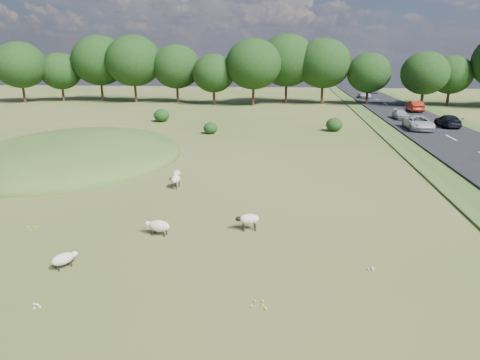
# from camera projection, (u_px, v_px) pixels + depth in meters

# --- Properties ---
(ground) EXTENTS (160.00, 160.00, 0.00)m
(ground) POSITION_uv_depth(u_px,v_px,m) (241.00, 143.00, 39.92)
(ground) COLOR #3B5A1C
(ground) RESTS_ON ground
(mound) EXTENTS (16.00, 20.00, 4.00)m
(mound) POSITION_uv_depth(u_px,v_px,m) (77.00, 158.00, 33.77)
(mound) COLOR #33561E
(mound) RESTS_ON ground
(road) EXTENTS (8.00, 150.00, 0.25)m
(road) POSITION_uv_depth(u_px,v_px,m) (432.00, 129.00, 46.97)
(road) COLOR black
(road) RESTS_ON ground
(treeline) EXTENTS (96.28, 14.66, 11.70)m
(treeline) POSITION_uv_depth(u_px,v_px,m) (261.00, 65.00, 72.05)
(treeline) COLOR black
(treeline) RESTS_ON ground
(shrubs) EXTENTS (22.55, 9.58, 1.58)m
(shrubs) POSITION_uv_depth(u_px,v_px,m) (228.00, 121.00, 48.91)
(shrubs) COLOR black
(shrubs) RESTS_ON ground
(sheep_0) EXTENTS (1.24, 0.67, 0.70)m
(sheep_0) POSITION_uv_depth(u_px,v_px,m) (158.00, 226.00, 19.02)
(sheep_0) COLOR beige
(sheep_0) RESTS_ON ground
(sheep_1) EXTENTS (1.15, 0.71, 0.80)m
(sheep_1) POSITION_uv_depth(u_px,v_px,m) (248.00, 219.00, 19.50)
(sheep_1) COLOR beige
(sheep_1) RESTS_ON ground
(sheep_2) EXTENTS (0.85, 1.04, 0.60)m
(sheep_2) POSITION_uv_depth(u_px,v_px,m) (64.00, 259.00, 16.04)
(sheep_2) COLOR beige
(sheep_2) RESTS_ON ground
(sheep_3) EXTENTS (0.55, 1.15, 0.82)m
(sheep_3) POSITION_uv_depth(u_px,v_px,m) (176.00, 179.00, 25.93)
(sheep_3) COLOR beige
(sheep_3) RESTS_ON ground
(sheep_4) EXTENTS (0.63, 1.18, 0.66)m
(sheep_4) POSITION_uv_depth(u_px,v_px,m) (176.00, 174.00, 27.62)
(sheep_4) COLOR beige
(sheep_4) RESTS_ON ground
(car_0) EXTENTS (1.45, 3.61, 1.23)m
(car_0) POSITION_uv_depth(u_px,v_px,m) (400.00, 114.00, 53.83)
(car_0) COLOR #B5B8BD
(car_0) RESTS_ON road
(car_1) EXTENTS (1.62, 4.65, 1.53)m
(car_1) POSITION_uv_depth(u_px,v_px,m) (415.00, 106.00, 61.14)
(car_1) COLOR maroon
(car_1) RESTS_ON road
(car_2) EXTENTS (1.79, 4.40, 1.28)m
(car_2) POSITION_uv_depth(u_px,v_px,m) (373.00, 90.00, 94.17)
(car_2) COLOR #A0A2A7
(car_2) RESTS_ON road
(car_3) EXTENTS (1.86, 4.57, 1.33)m
(car_3) POSITION_uv_depth(u_px,v_px,m) (448.00, 121.00, 47.59)
(car_3) COLOR black
(car_3) RESTS_ON road
(car_5) EXTENTS (2.02, 4.37, 1.21)m
(car_5) POSITION_uv_depth(u_px,v_px,m) (364.00, 95.00, 82.47)
(car_5) COLOR white
(car_5) RESTS_ON road
(car_6) EXTENTS (2.39, 5.18, 1.44)m
(car_6) POSITION_uv_depth(u_px,v_px,m) (419.00, 123.00, 45.68)
(car_6) COLOR silver
(car_6) RESTS_ON road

